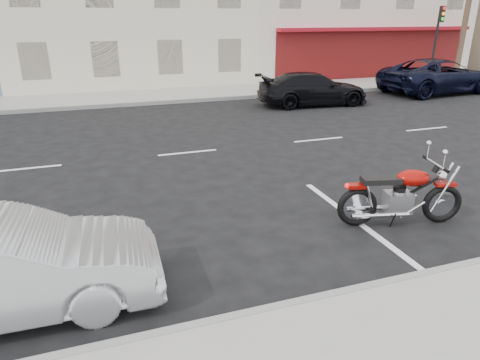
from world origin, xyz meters
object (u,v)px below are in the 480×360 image
object	(u,v)px
fire_hydrant	(407,74)
car_far	(313,89)
suv_far	(438,76)
traffic_light	(437,34)
motorcycle	(445,195)

from	to	relation	value
fire_hydrant	car_far	size ratio (longest dim) A/B	0.16
fire_hydrant	suv_far	world-z (taller)	suv_far
traffic_light	car_far	world-z (taller)	traffic_light
suv_far	traffic_light	bearing A→B (deg)	-42.41
fire_hydrant	motorcycle	size ratio (longest dim) A/B	0.32
traffic_light	suv_far	xyz separation A→B (m)	(-2.14, -2.78, -1.76)
traffic_light	fire_hydrant	size ratio (longest dim) A/B	5.28
car_far	suv_far	bearing A→B (deg)	-80.10
motorcycle	car_far	world-z (taller)	car_far
motorcycle	traffic_light	bearing A→B (deg)	63.10
traffic_light	motorcycle	world-z (taller)	traffic_light
fire_hydrant	suv_far	distance (m)	3.03
fire_hydrant	motorcycle	distance (m)	17.61
traffic_light	fire_hydrant	bearing A→B (deg)	173.64
suv_far	motorcycle	bearing A→B (deg)	133.28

